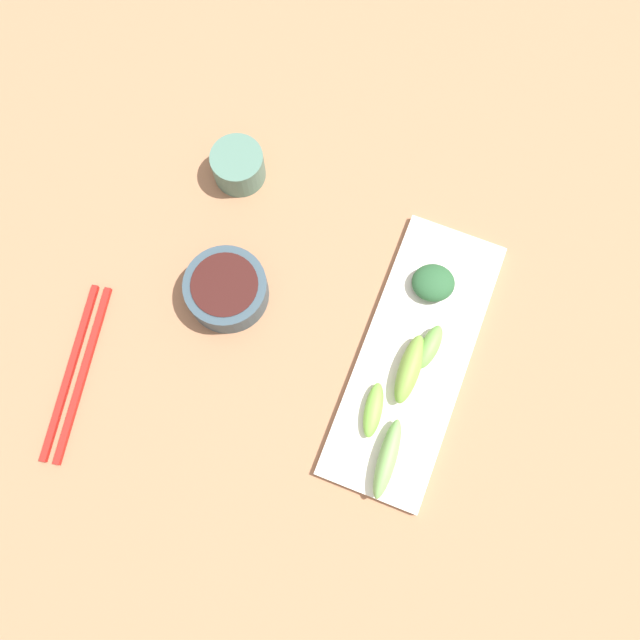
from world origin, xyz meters
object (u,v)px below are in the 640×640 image
object	(u,v)px
chopsticks	(77,372)
tea_cup	(238,166)
sauce_bowl	(226,289)
serving_plate	(414,357)

from	to	relation	value
chopsticks	tea_cup	world-z (taller)	tea_cup
sauce_bowl	serving_plate	xyz separation A→B (m)	(0.25, 0.01, -0.02)
sauce_bowl	tea_cup	size ratio (longest dim) A/B	1.50
serving_plate	tea_cup	distance (m)	0.35
sauce_bowl	chopsticks	distance (m)	0.22
sauce_bowl	serving_plate	size ratio (longest dim) A/B	0.29
sauce_bowl	chopsticks	bearing A→B (deg)	-129.85
serving_plate	tea_cup	world-z (taller)	tea_cup
sauce_bowl	serving_plate	world-z (taller)	sauce_bowl
sauce_bowl	tea_cup	bearing A→B (deg)	108.18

